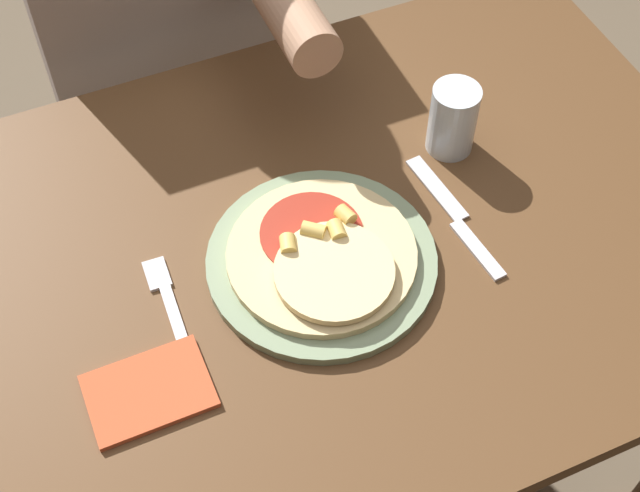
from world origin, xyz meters
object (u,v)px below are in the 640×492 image
object	(u,v)px
plate	(320,262)
drinking_glass	(453,119)
dining_table	(312,298)
knife	(456,218)
fork	(170,306)
pizza	(322,257)
person_diner	(157,7)

from	to	relation	value
plate	drinking_glass	xyz separation A→B (m)	(0.24, 0.12, 0.04)
dining_table	knife	xyz separation A→B (m)	(0.19, -0.04, 0.12)
plate	knife	size ratio (longest dim) A/B	1.30
knife	drinking_glass	bearing A→B (deg)	66.12
dining_table	knife	world-z (taller)	knife
fork	pizza	bearing A→B (deg)	-5.89
dining_table	drinking_glass	bearing A→B (deg)	19.08
knife	person_diner	size ratio (longest dim) A/B	0.18
knife	drinking_glass	world-z (taller)	drinking_glass
dining_table	fork	xyz separation A→B (m)	(-0.19, -0.02, 0.12)
fork	person_diner	xyz separation A→B (m)	(0.16, 0.59, -0.03)
plate	person_diner	bearing A→B (deg)	93.00
plate	knife	xyz separation A→B (m)	(0.19, -0.00, -0.00)
fork	knife	xyz separation A→B (m)	(0.38, -0.02, -0.00)
dining_table	person_diner	xyz separation A→B (m)	(-0.03, 0.57, 0.09)
dining_table	fork	bearing A→B (deg)	-174.86
pizza	plate	bearing A→B (deg)	94.58
drinking_glass	person_diner	bearing A→B (deg)	119.61
fork	drinking_glass	distance (m)	0.45
plate	fork	bearing A→B (deg)	175.75
dining_table	fork	size ratio (longest dim) A/B	6.51
dining_table	person_diner	size ratio (longest dim) A/B	0.93
pizza	person_diner	distance (m)	0.61
dining_table	drinking_glass	xyz separation A→B (m)	(0.24, 0.08, 0.17)
person_diner	pizza	bearing A→B (deg)	-86.98
plate	dining_table	bearing A→B (deg)	86.05
plate	person_diner	xyz separation A→B (m)	(-0.03, 0.60, -0.04)
drinking_glass	dining_table	bearing A→B (deg)	-160.92
drinking_glass	person_diner	world-z (taller)	person_diner
drinking_glass	plate	bearing A→B (deg)	-154.70
fork	knife	distance (m)	0.38
person_diner	dining_table	bearing A→B (deg)	-86.61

